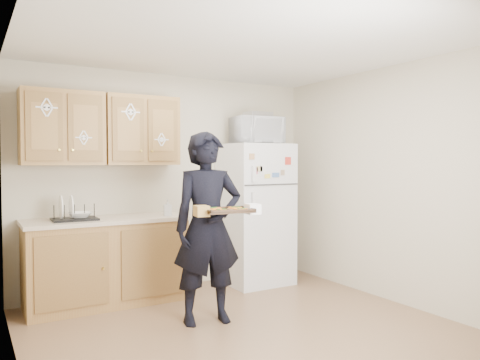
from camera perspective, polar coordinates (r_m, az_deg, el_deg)
name	(u,v)px	position (r m, az deg, el deg)	size (l,w,h in m)	color
floor	(251,333)	(4.25, 1.32, -18.18)	(3.60, 3.60, 0.00)	brown
ceiling	(251,41)	(4.12, 1.35, 16.53)	(3.60, 3.60, 0.00)	white
wall_back	(171,182)	(5.60, -8.39, -0.18)	(3.60, 0.04, 2.50)	beige
wall_front	(432,206)	(2.64, 22.35, -3.00)	(3.60, 0.04, 2.50)	beige
wall_left	(19,197)	(3.41, -25.33, -1.90)	(0.04, 3.60, 2.50)	beige
wall_right	(397,184)	(5.17, 18.56, -0.47)	(0.04, 3.60, 2.50)	beige
refrigerator	(255,214)	(5.74, 1.90, -4.11)	(0.75, 0.70, 1.70)	white
base_cabinet	(107,263)	(5.14, -15.91, -9.69)	(1.60, 0.60, 0.86)	#966033
countertop	(106,220)	(5.06, -15.97, -4.70)	(1.64, 0.64, 0.04)	beige
upper_cab_left	(62,128)	(5.09, -20.85, 5.93)	(0.80, 0.33, 0.75)	#966033
upper_cab_right	(141,131)	(5.29, -12.01, 5.88)	(0.80, 0.33, 0.75)	#966033
cereal_box	(278,261)	(6.33, 4.71, -9.85)	(0.20, 0.07, 0.32)	#E9C352
person	(208,227)	(4.33, -3.95, -5.79)	(0.64, 0.42, 1.76)	black
baking_tray	(228,211)	(4.07, -1.52, -3.80)	(0.41, 0.30, 0.04)	black
pizza_front_left	(220,210)	(3.97, -2.49, -3.72)	(0.14, 0.14, 0.02)	orange
pizza_front_right	(241,209)	(4.04, 0.11, -3.62)	(0.14, 0.14, 0.02)	orange
pizza_back_left	(215,209)	(4.10, -3.12, -3.53)	(0.14, 0.14, 0.02)	orange
pizza_back_right	(235,208)	(4.16, -0.60, -3.44)	(0.14, 0.14, 0.02)	orange
microwave	(257,131)	(5.67, 2.05, 6.04)	(0.58, 0.39, 0.32)	white
foil_pan	(258,115)	(5.73, 2.18, 7.94)	(0.31, 0.21, 0.07)	silver
dish_rack	(75,212)	(4.97, -19.52, -3.65)	(0.43, 0.32, 0.17)	black
bowl	(81,215)	(4.98, -18.86, -4.04)	(0.23, 0.23, 0.06)	white
soap_bottle	(168,208)	(5.13, -8.82, -3.34)	(0.08, 0.08, 0.18)	white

